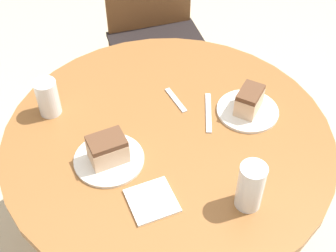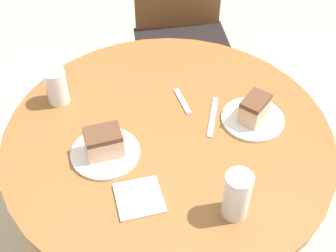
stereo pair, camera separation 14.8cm
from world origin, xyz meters
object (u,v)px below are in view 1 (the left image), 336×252
Objects in this scene: chair at (156,34)px; cake_slice_near at (249,100)px; plate_near at (248,111)px; plate_far at (109,160)px; glass_lemonade at (250,189)px; glass_water at (48,99)px; cake_slice_far at (108,149)px.

cake_slice_near is at bearing -83.79° from chair.
plate_far is at bearing -162.20° from plate_near.
plate_far is at bearing 151.09° from glass_lemonade.
chair is at bearing 58.30° from glass_water.
plate_near is 1.62× the size of glass_water.
cake_slice_far reaches higher than cake_slice_near.
glass_lemonade is (-0.10, -0.36, 0.06)m from plate_near.
glass_lemonade reaches higher than cake_slice_far.
plate_near is 0.97× the size of plate_far.
glass_water reaches higher than plate_far.
glass_water reaches higher than cake_slice_near.
cake_slice_near reaches higher than plate_near.
plate_near is at bearing 17.80° from plate_far.
plate_near is 0.38m from glass_lemonade.
glass_water is (-0.66, 0.09, 0.01)m from cake_slice_near.
chair is 6.14× the size of glass_lemonade.
plate_near is at bearing 75.31° from glass_lemonade.
cake_slice_far is (-0.48, -0.15, 0.05)m from plate_near.
glass_lemonade is (0.38, -0.21, 0.06)m from plate_far.
glass_lemonade is at bearing -104.69° from cake_slice_near.
glass_lemonade is (-0.10, -0.36, 0.01)m from cake_slice_near.
plate_near is 0.67m from glass_water.
plate_far is at bearing -162.20° from cake_slice_near.
chair is at bearing 75.05° from cake_slice_far.
cake_slice_near is 0.96× the size of glass_water.
cake_slice_far is (-0.26, -0.96, 0.26)m from chair.
cake_slice_near is 0.50m from cake_slice_far.
glass_water is at bearing 127.10° from cake_slice_far.
cake_slice_near is (0.48, 0.15, 0.05)m from plate_far.
chair is 1.02m from cake_slice_far.
plate_far is at bearing 0.00° from cake_slice_far.
glass_water is (-0.44, -0.71, 0.27)m from chair.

